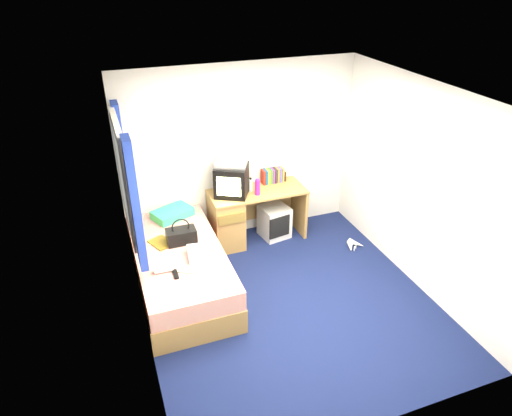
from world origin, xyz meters
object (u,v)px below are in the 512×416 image
object	(u,v)px
colour_swatch_fan	(187,272)
pillow	(172,213)
vcr	(231,163)
towel	(202,253)
crt_tv	(232,180)
picture_frame	(283,175)
aerosol_can	(251,185)
desk	(238,216)
magazine	(161,243)
white_heels	(353,245)
handbag	(181,235)
storage_cube	(274,221)
bed	(181,269)
pink_water_bottle	(257,187)
water_bottle	(164,269)
remote_control	(176,274)

from	to	relation	value
colour_swatch_fan	pillow	bearing A→B (deg)	86.31
vcr	towel	xyz separation A→B (m)	(-0.66, -0.96, -0.60)
crt_tv	pillow	bearing A→B (deg)	-154.68
picture_frame	aerosol_can	world-z (taller)	aerosol_can
desk	magazine	distance (m)	1.25
crt_tv	white_heels	bearing A→B (deg)	3.28
pillow	colour_swatch_fan	size ratio (longest dim) A/B	2.23
colour_swatch_fan	white_heels	xyz separation A→B (m)	(2.39, 0.48, -0.51)
pillow	aerosol_can	world-z (taller)	aerosol_can
crt_tv	colour_swatch_fan	distance (m)	1.53
vcr	handbag	xyz separation A→B (m)	(-0.82, -0.59, -0.56)
aerosol_can	towel	xyz separation A→B (m)	(-0.92, -0.96, -0.25)
picture_frame	white_heels	world-z (taller)	picture_frame
storage_cube	aerosol_can	distance (m)	0.70
bed	handbag	size ratio (longest dim) A/B	5.74
pillow	pink_water_bottle	size ratio (longest dim) A/B	2.36
pink_water_bottle	magazine	distance (m)	1.45
vcr	colour_swatch_fan	world-z (taller)	vcr
bed	pillow	size ratio (longest dim) A/B	4.08
storage_cube	water_bottle	size ratio (longest dim) A/B	2.30
bed	picture_frame	distance (m)	2.00
vcr	crt_tv	bearing A→B (deg)	-91.54
crt_tv	aerosol_can	size ratio (longest dim) A/B	3.04
aerosol_can	magazine	distance (m)	1.44
vcr	water_bottle	world-z (taller)	vcr
bed	crt_tv	xyz separation A→B (m)	(0.88, 0.74, 0.69)
crt_tv	magazine	world-z (taller)	crt_tv
pillow	white_heels	world-z (taller)	pillow
bed	remote_control	size ratio (longest dim) A/B	12.50
aerosol_can	magazine	size ratio (longest dim) A/B	0.63
pillow	white_heels	distance (m)	2.49
colour_swatch_fan	remote_control	bearing A→B (deg)	-176.07
desk	towel	world-z (taller)	desk
storage_cube	picture_frame	bearing A→B (deg)	36.59
storage_cube	magazine	distance (m)	1.75
magazine	water_bottle	distance (m)	0.57
bed	towel	world-z (taller)	towel
picture_frame	handbag	size ratio (longest dim) A/B	0.40
pink_water_bottle	colour_swatch_fan	world-z (taller)	pink_water_bottle
pillow	vcr	bearing A→B (deg)	-2.72
pillow	storage_cube	distance (m)	1.45
white_heels	desk	bearing A→B (deg)	153.78
towel	remote_control	distance (m)	0.42
bed	pink_water_bottle	xyz separation A→B (m)	(1.20, 0.62, 0.59)
bed	magazine	world-z (taller)	magazine
water_bottle	colour_swatch_fan	xyz separation A→B (m)	(0.24, -0.09, -0.03)
vcr	aerosol_can	bearing A→B (deg)	25.93
desk	white_heels	xyz separation A→B (m)	(1.43, -0.70, -0.37)
desk	pink_water_bottle	bearing A→B (deg)	-27.06
water_bottle	colour_swatch_fan	world-z (taller)	water_bottle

